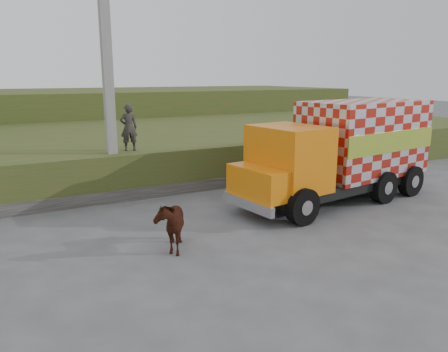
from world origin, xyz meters
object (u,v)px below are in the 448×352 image
utility_pole (108,72)px  cargo_truck (343,150)px  cow (170,223)px  pedestrian (129,128)px

utility_pole → cargo_truck: 7.88m
cow → pedestrian: 5.53m
utility_pole → cow: bearing=-89.5°
cargo_truck → pedestrian: bearing=138.9°
utility_pole → pedestrian: bearing=21.8°
cargo_truck → pedestrian: cargo_truck is taller
cow → pedestrian: pedestrian is taller
cargo_truck → cow: 6.71m
utility_pole → cow: size_ratio=5.44×
cow → pedestrian: (0.62, 5.24, 1.66)m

